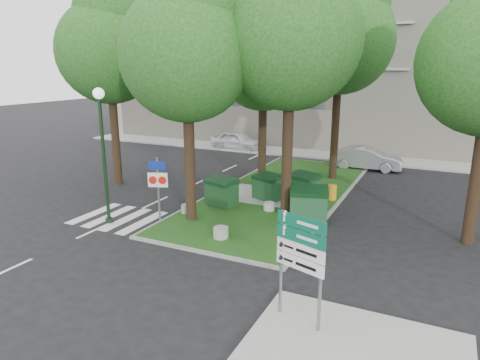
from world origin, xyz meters
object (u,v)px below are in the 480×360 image
Objects in this scene: directional_sign at (301,253)px; car_silver at (366,158)px; tree_street_left at (110,41)px; dumpster_b at (268,187)px; dumpster_a at (221,192)px; car_white at (237,140)px; bollard_left at (187,209)px; dumpster_c at (304,187)px; dumpster_d at (309,204)px; litter_bin at (332,192)px; tree_median_far at (343,29)px; bollard_right at (221,233)px; tree_median_near_right at (294,23)px; tree_median_near_left at (189,41)px; traffic_sign_pole at (158,181)px; tree_median_mid at (265,54)px; street_lamp at (102,140)px; bollard_mid at (269,206)px.

car_silver is at bearing 112.88° from directional_sign.
tree_street_left is 11.18m from dumpster_b.
car_white is at bearing 130.76° from dumpster_a.
dumpster_a is 1.90m from bollard_left.
dumpster_c is 0.92× the size of dumpster_d.
car_silver is at bearing 87.77° from litter_bin.
dumpster_a is 4.05m from dumpster_c.
tree_median_far reaches higher than bollard_right.
tree_median_near_left is at bearing -150.26° from tree_median_near_right.
tree_median_far reaches higher than tree_street_left.
dumpster_b is 2.18× the size of litter_bin.
tree_median_near_right is 13.21m from car_silver.
tree_median_mid is at bearing 54.95° from traffic_sign_pole.
tree_street_left is 6.65× the size of dumpster_a.
dumpster_c is at bearing -94.01° from tree_median_far.
tree_median_far reaches higher than bollard_left.
tree_median_near_left is 6.92m from dumpster_a.
tree_median_near_left is 1.88× the size of street_lamp.
bollard_right is at bearing -96.78° from bollard_mid.
dumpster_c is at bearing 6.45° from tree_street_left.
tree_median_far reaches higher than car_silver.
tree_median_far is at bearing 79.97° from bollard_mid.
tree_median_near_left is 0.88× the size of tree_median_far.
tree_median_far is at bearing 156.63° from car_silver.
dumpster_b reaches higher than bollard_right.
directional_sign is at bearing -68.62° from tree_median_near_right.
tree_median_mid reaches higher than litter_bin.
litter_bin is (0.91, -4.26, -7.83)m from tree_median_far.
bollard_right is (-2.41, -3.30, -0.49)m from dumpster_d.
tree_median_near_right is at bearing 14.48° from dumpster_a.
tree_median_near_right is 4.12× the size of traffic_sign_pole.
litter_bin is at bearing 8.52° from tree_street_left.
tree_street_left reaches higher than street_lamp.
dumpster_a is at bearing 41.51° from traffic_sign_pole.
traffic_sign_pole is at bearing -140.86° from bollard_mid.
tree_street_left is at bearing -172.80° from dumpster_a.
car_silver is (2.46, 10.50, 0.42)m from bollard_mid.
dumpster_c is 0.60× the size of traffic_sign_pole.
traffic_sign_pole reaches higher than bollard_mid.
tree_median_mid is 17.42× the size of bollard_right.
bollard_left is 15.69m from car_white.
bollard_left is 0.18× the size of directional_sign.
tree_median_mid is 9.00m from traffic_sign_pole.
tree_median_near_left is at bearing -131.36° from litter_bin.
tree_median_mid is 13.57× the size of litter_bin.
tree_median_near_left is at bearing 146.41° from bollard_right.
directional_sign is at bearing -42.32° from bollard_right.
litter_bin is 0.26× the size of directional_sign.
tree_median_near_right reaches higher than dumpster_d.
car_silver is at bearing 38.40° from tree_street_left.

